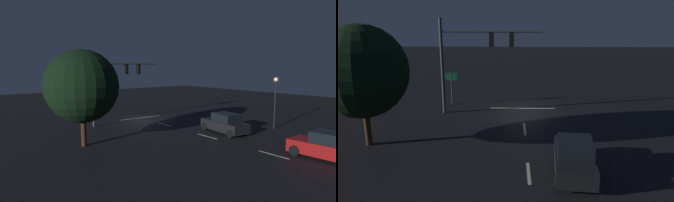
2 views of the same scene
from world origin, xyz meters
The scene contains 11 objects.
ground_plane centered at (0.00, 0.00, 0.00)m, with size 80.00×80.00×0.00m, color black.
traffic_signal_assembly centered at (3.62, 0.64, 4.63)m, with size 7.23×0.47×6.90m.
lane_dash_far centered at (0.00, 4.00, 0.00)m, with size 2.20×0.16×0.01m, color beige.
lane_dash_mid centered at (0.00, 10.00, 0.00)m, with size 2.20×0.16×0.01m, color beige.
lane_dash_near centered at (0.00, 16.00, 0.00)m, with size 2.20×0.16×0.01m, color beige.
stop_bar centered at (0.00, -0.55, 0.00)m, with size 5.00×0.16×0.01m, color beige.
car_approaching centered at (-2.14, 9.91, 0.80)m, with size 2.28×4.50×1.70m.
car_distant centered at (-1.83, 18.48, 0.80)m, with size 2.14×4.46×1.70m.
street_lamp_left_kerb centered at (-6.95, 11.53, 3.33)m, with size 0.44×0.44×4.71m.
route_sign centered at (5.68, -1.60, 1.88)m, with size 0.90×0.09×2.60m.
tree_right_near centered at (9.03, 6.72, 4.27)m, with size 5.14×5.14×6.84m.
Camera 1 is at (15.83, 25.99, 5.58)m, focal length 30.01 mm.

